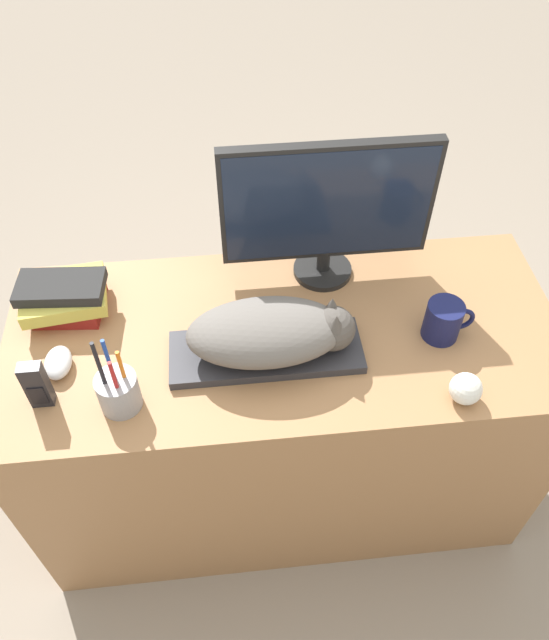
% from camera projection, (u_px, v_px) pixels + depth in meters
% --- Properties ---
extents(ground_plane, '(12.00, 12.00, 0.00)m').
position_uv_depth(ground_plane, '(293.00, 567.00, 1.92)').
color(ground_plane, gray).
extents(desk, '(1.39, 0.61, 0.76)m').
position_uv_depth(desk, '(283.00, 416.00, 1.84)').
color(desk, '#9E7047').
rests_on(desk, ground_plane).
extents(keyboard, '(0.46, 0.16, 0.02)m').
position_uv_depth(keyboard, '(266.00, 352.00, 1.49)').
color(keyboard, '#2D2D33').
rests_on(keyboard, desk).
extents(cat, '(0.39, 0.20, 0.13)m').
position_uv_depth(cat, '(275.00, 331.00, 1.44)').
color(cat, '#66605B').
rests_on(cat, keyboard).
extents(monitor, '(0.53, 0.16, 0.40)m').
position_uv_depth(monitor, '(328.00, 208.00, 1.53)').
color(monitor, black).
rests_on(monitor, desk).
extents(computer_mouse, '(0.06, 0.10, 0.04)m').
position_uv_depth(computer_mouse, '(58.00, 363.00, 1.46)').
color(computer_mouse, silver).
rests_on(computer_mouse, desk).
extents(coffee_mug, '(0.12, 0.09, 0.10)m').
position_uv_depth(coffee_mug, '(444.00, 320.00, 1.51)').
color(coffee_mug, '#141947').
rests_on(coffee_mug, desk).
extents(pen_cup, '(0.09, 0.09, 0.23)m').
position_uv_depth(pen_cup, '(118.00, 391.00, 1.37)').
color(pen_cup, '#939399').
rests_on(pen_cup, desk).
extents(baseball, '(0.07, 0.07, 0.07)m').
position_uv_depth(baseball, '(466.00, 389.00, 1.39)').
color(baseball, silver).
rests_on(baseball, desk).
extents(phone, '(0.05, 0.03, 0.13)m').
position_uv_depth(phone, '(37.00, 385.00, 1.36)').
color(phone, black).
rests_on(phone, desk).
extents(book_stack, '(0.22, 0.19, 0.10)m').
position_uv_depth(book_stack, '(65.00, 296.00, 1.56)').
color(book_stack, maroon).
rests_on(book_stack, desk).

